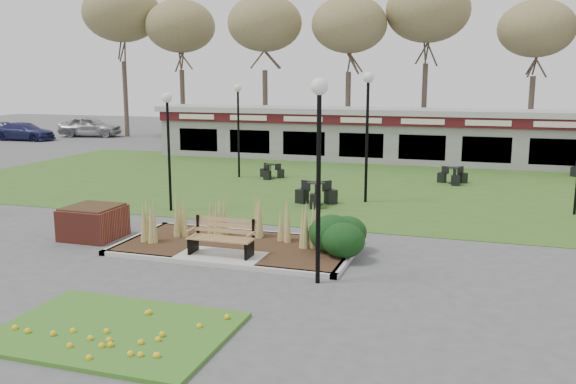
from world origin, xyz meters
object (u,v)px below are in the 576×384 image
(lamp_post_far_left, at_px, (238,110))
(bistro_set_c, at_px, (316,197))
(park_bench, at_px, (222,237))
(lamp_post_near_right, at_px, (319,136))
(brick_planter, at_px, (93,222))
(food_pavilion, at_px, (366,134))
(car_silver, at_px, (90,126))
(lamp_post_near_left, at_px, (168,126))
(bistro_set_b, at_px, (453,178))
(car_blue, at_px, (25,131))
(bistro_set_a, at_px, (271,173))
(lamp_post_mid_right, at_px, (368,108))
(car_black, at_px, (228,133))

(lamp_post_far_left, bearing_deg, bistro_set_c, -44.49)
(park_bench, bearing_deg, lamp_post_near_right, -20.43)
(brick_planter, xyz_separation_m, bistro_set_c, (4.95, 6.38, -0.18))
(food_pavilion, height_order, car_silver, food_pavilion)
(food_pavilion, relative_size, car_silver, 5.21)
(lamp_post_near_left, distance_m, car_silver, 29.23)
(brick_planter, bearing_deg, bistro_set_b, 53.06)
(bistro_set_c, bearing_deg, bistro_set_b, 53.94)
(bistro_set_c, bearing_deg, lamp_post_far_left, 135.51)
(bistro_set_c, xyz_separation_m, car_blue, (-26.52, 15.78, 0.36))
(lamp_post_near_right, bearing_deg, bistro_set_a, 113.63)
(lamp_post_near_right, xyz_separation_m, bistro_set_c, (-2.27, 8.18, -3.05))
(lamp_post_mid_right, bearing_deg, lamp_post_near_right, -85.95)
(lamp_post_mid_right, bearing_deg, food_pavilion, 100.64)
(lamp_post_mid_right, bearing_deg, lamp_post_far_left, 149.77)
(brick_planter, distance_m, bistro_set_a, 11.61)
(lamp_post_mid_right, relative_size, car_silver, 1.01)
(bistro_set_b, bearing_deg, bistro_set_c, -126.06)
(car_silver, bearing_deg, bistro_set_c, -142.96)
(park_bench, distance_m, car_black, 29.07)
(bistro_set_a, distance_m, car_black, 16.72)
(lamp_post_near_right, xyz_separation_m, lamp_post_far_left, (-7.34, 13.16, -0.23))
(lamp_post_near_right, xyz_separation_m, car_blue, (-28.79, 23.96, -2.70))
(bistro_set_a, bearing_deg, car_blue, 155.16)
(lamp_post_near_left, relative_size, car_black, 1.05)
(car_silver, distance_m, car_blue, 4.82)
(lamp_post_mid_right, bearing_deg, bistro_set_c, -146.11)
(bistro_set_a, bearing_deg, lamp_post_mid_right, -38.12)
(brick_planter, xyz_separation_m, lamp_post_far_left, (-0.12, 11.36, 2.65))
(food_pavilion, bearing_deg, lamp_post_far_left, -120.74)
(park_bench, bearing_deg, car_black, 113.04)
(park_bench, distance_m, car_blue, 34.64)
(brick_planter, relative_size, car_silver, 0.32)
(lamp_post_far_left, height_order, car_silver, lamp_post_far_left)
(car_blue, bearing_deg, brick_planter, -137.93)
(brick_planter, height_order, bistro_set_b, brick_planter)
(food_pavilion, height_order, lamp_post_mid_right, lamp_post_mid_right)
(lamp_post_mid_right, relative_size, lamp_post_far_left, 1.12)
(lamp_post_near_right, bearing_deg, brick_planter, 165.99)
(bistro_set_b, distance_m, bistro_set_c, 7.68)
(park_bench, xyz_separation_m, lamp_post_far_left, (-4.52, 12.11, 2.54))
(lamp_post_far_left, xyz_separation_m, bistro_set_b, (9.59, 1.23, -2.87))
(lamp_post_mid_right, xyz_separation_m, bistro_set_c, (-1.61, -1.08, -3.19))
(bistro_set_b, relative_size, bistro_set_c, 0.85)
(lamp_post_near_left, relative_size, lamp_post_far_left, 0.95)
(lamp_post_near_left, height_order, bistro_set_a, lamp_post_near_left)
(lamp_post_near_right, bearing_deg, car_blue, 140.24)
(lamp_post_mid_right, bearing_deg, bistro_set_b, 60.44)
(food_pavilion, distance_m, lamp_post_near_left, 15.64)
(bistro_set_c, bearing_deg, lamp_post_mid_right, 33.89)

